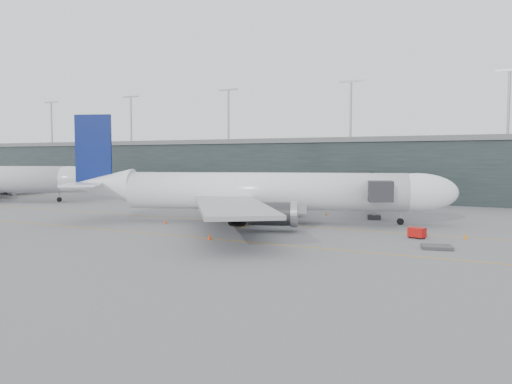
% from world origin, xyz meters
% --- Properties ---
extents(ground, '(320.00, 320.00, 0.00)m').
position_xyz_m(ground, '(0.00, 0.00, 0.00)').
color(ground, '#5D5D62').
rests_on(ground, ground).
extents(taxiline_a, '(160.00, 0.25, 0.02)m').
position_xyz_m(taxiline_a, '(0.00, -4.00, 0.01)').
color(taxiline_a, '#C28012').
rests_on(taxiline_a, ground).
extents(taxiline_b, '(160.00, 0.25, 0.02)m').
position_xyz_m(taxiline_b, '(0.00, -20.00, 0.01)').
color(taxiline_b, '#C28012').
rests_on(taxiline_b, ground).
extents(taxiline_lead_main, '(0.25, 60.00, 0.02)m').
position_xyz_m(taxiline_lead_main, '(5.00, 20.00, 0.01)').
color(taxiline_lead_main, '#C28012').
rests_on(taxiline_lead_main, ground).
extents(taxiline_lead_adj, '(0.25, 60.00, 0.02)m').
position_xyz_m(taxiline_lead_adj, '(-75.00, 20.00, 0.01)').
color(taxiline_lead_adj, '#C28012').
rests_on(taxiline_lead_adj, ground).
extents(terminal, '(240.00, 36.00, 29.00)m').
position_xyz_m(terminal, '(-0.00, 58.00, 7.62)').
color(terminal, black).
rests_on(terminal, ground).
extents(main_aircraft, '(60.35, 55.67, 17.46)m').
position_xyz_m(main_aircraft, '(5.52, -2.78, 4.90)').
color(main_aircraft, white).
rests_on(main_aircraft, ground).
extents(jet_bridge, '(17.85, 45.09, 7.08)m').
position_xyz_m(jet_bridge, '(17.76, 23.84, 5.30)').
color(jet_bridge, '#27272B').
rests_on(jet_bridge, ground).
extents(gse_cart, '(2.36, 1.91, 1.39)m').
position_xyz_m(gse_cart, '(30.08, -7.66, 0.78)').
color(gse_cart, '#AD0E0C').
rests_on(gse_cart, ground).
extents(baggage_dolly, '(3.86, 3.37, 0.33)m').
position_xyz_m(baggage_dolly, '(33.31, -14.19, 0.20)').
color(baggage_dolly, '#343438').
rests_on(baggage_dolly, ground).
extents(uld_a, '(2.43, 2.20, 1.82)m').
position_xyz_m(uld_a, '(-4.14, 8.90, 0.95)').
color(uld_a, '#313236').
rests_on(uld_a, ground).
extents(uld_b, '(2.64, 2.40, 1.95)m').
position_xyz_m(uld_b, '(-2.55, 12.47, 1.03)').
color(uld_b, '#313236').
rests_on(uld_b, ground).
extents(uld_c, '(2.39, 2.07, 1.90)m').
position_xyz_m(uld_c, '(0.16, 10.12, 1.00)').
color(uld_c, '#313236').
rests_on(uld_c, ground).
extents(cone_nose, '(0.48, 0.48, 0.77)m').
position_xyz_m(cone_nose, '(35.75, -5.78, 0.38)').
color(cone_nose, '#CF690B').
rests_on(cone_nose, ground).
extents(cone_wing_stbd, '(0.50, 0.50, 0.80)m').
position_xyz_m(cone_wing_stbd, '(6.76, -20.63, 0.40)').
color(cone_wing_stbd, red).
rests_on(cone_wing_stbd, ground).
extents(cone_wing_port, '(0.39, 0.39, 0.63)m').
position_xyz_m(cone_wing_port, '(11.32, 11.44, 0.31)').
color(cone_wing_port, orange).
rests_on(cone_wing_port, ground).
extents(cone_tail, '(0.47, 0.47, 0.75)m').
position_xyz_m(cone_tail, '(-7.49, -10.93, 0.37)').
color(cone_tail, '#F5390D').
rests_on(cone_tail, ground).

